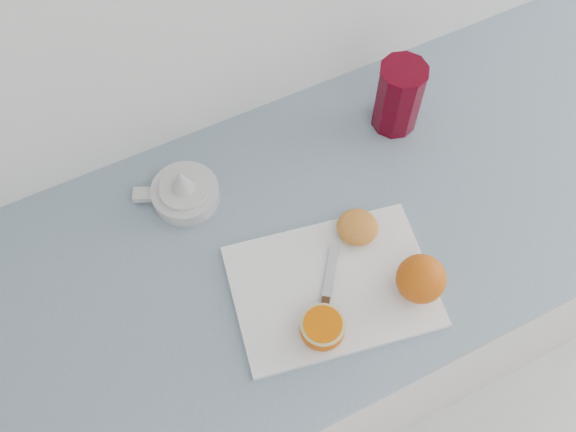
{
  "coord_description": "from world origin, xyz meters",
  "views": [
    {
      "loc": [
        -0.53,
        1.22,
        1.93
      ],
      "look_at": [
        -0.28,
        1.71,
        0.96
      ],
      "focal_mm": 40.0,
      "sensor_mm": 36.0,
      "label": 1
    }
  ],
  "objects_px": {
    "counter": "(333,301)",
    "citrus_juicer": "(184,191)",
    "red_tumbler": "(398,99)",
    "cutting_board": "(332,286)",
    "half_orange": "(322,329)"
  },
  "relations": [
    {
      "from": "cutting_board",
      "to": "half_orange",
      "type": "bearing_deg",
      "value": -129.91
    },
    {
      "from": "red_tumbler",
      "to": "cutting_board",
      "type": "bearing_deg",
      "value": -136.87
    },
    {
      "from": "counter",
      "to": "half_orange",
      "type": "bearing_deg",
      "value": -129.46
    },
    {
      "from": "citrus_juicer",
      "to": "red_tumbler",
      "type": "distance_m",
      "value": 0.45
    },
    {
      "from": "counter",
      "to": "citrus_juicer",
      "type": "bearing_deg",
      "value": 147.51
    },
    {
      "from": "cutting_board",
      "to": "citrus_juicer",
      "type": "relative_size",
      "value": 2.19
    },
    {
      "from": "cutting_board",
      "to": "red_tumbler",
      "type": "bearing_deg",
      "value": 43.13
    },
    {
      "from": "citrus_juicer",
      "to": "red_tumbler",
      "type": "relative_size",
      "value": 1.03
    },
    {
      "from": "red_tumbler",
      "to": "citrus_juicer",
      "type": "bearing_deg",
      "value": 177.62
    },
    {
      "from": "red_tumbler",
      "to": "counter",
      "type": "bearing_deg",
      "value": -141.88
    },
    {
      "from": "cutting_board",
      "to": "counter",
      "type": "bearing_deg",
      "value": 50.81
    },
    {
      "from": "counter",
      "to": "citrus_juicer",
      "type": "xyz_separation_m",
      "value": [
        -0.26,
        0.16,
        0.47
      ]
    },
    {
      "from": "counter",
      "to": "red_tumbler",
      "type": "distance_m",
      "value": 0.57
    },
    {
      "from": "cutting_board",
      "to": "red_tumbler",
      "type": "xyz_separation_m",
      "value": [
        0.28,
        0.27,
        0.06
      ]
    },
    {
      "from": "counter",
      "to": "red_tumbler",
      "type": "relative_size",
      "value": 16.82
    }
  ]
}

